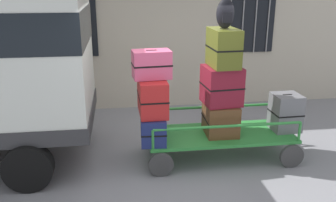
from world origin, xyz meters
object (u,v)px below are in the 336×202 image
at_px(luggage_cart, 220,137).
at_px(suitcase_left_top, 152,64).
at_px(backpack, 225,14).
at_px(suitcase_left_bottom, 153,126).
at_px(suitcase_midleft_top, 223,48).
at_px(suitcase_midleft_middle, 222,85).
at_px(suitcase_midleft_bottom, 220,119).
at_px(suitcase_left_middle, 152,96).
at_px(suitcase_center_bottom, 286,112).

bearing_deg(luggage_cart, suitcase_left_top, 178.63).
xyz_separation_m(luggage_cart, backpack, (-0.02, -0.05, 2.01)).
distance_m(suitcase_left_bottom, suitcase_left_top, 0.99).
bearing_deg(suitcase_midleft_top, suitcase_left_bottom, -176.43).
bearing_deg(suitcase_midleft_middle, suitcase_midleft_top, -90.00).
height_order(luggage_cart, suitcase_midleft_bottom, suitcase_midleft_bottom).
bearing_deg(suitcase_midleft_bottom, suitcase_left_top, 179.05).
distance_m(luggage_cart, backpack, 2.01).
xyz_separation_m(luggage_cart, suitcase_midleft_middle, (-0.00, 0.04, 0.89)).
bearing_deg(suitcase_midleft_middle, suitcase_left_top, -179.50).
bearing_deg(luggage_cart, suitcase_left_middle, -178.88).
bearing_deg(suitcase_left_top, backpack, -4.07).
xyz_separation_m(luggage_cart, suitcase_center_bottom, (1.12, 0.01, 0.38)).
bearing_deg(suitcase_left_top, luggage_cart, -1.37).
height_order(suitcase_midleft_top, suitcase_center_bottom, suitcase_midleft_top).
bearing_deg(suitcase_center_bottom, suitcase_left_middle, -179.22).
distance_m(suitcase_left_top, suitcase_center_bottom, 2.41).
relative_size(luggage_cart, suitcase_left_middle, 3.29).
bearing_deg(backpack, suitcase_left_top, 175.93).
bearing_deg(suitcase_midleft_top, suitcase_midleft_middle, 90.00).
bearing_deg(suitcase_midleft_top, luggage_cart, -90.00).
bearing_deg(suitcase_left_bottom, suitcase_left_top, 90.00).
bearing_deg(suitcase_midleft_middle, suitcase_midleft_bottom, -90.00).
relative_size(suitcase_midleft_middle, backpack, 1.40).
height_order(suitcase_left_bottom, backpack, backpack).
bearing_deg(suitcase_midleft_bottom, backpack, -109.78).
xyz_separation_m(luggage_cart, suitcase_left_middle, (-1.12, -0.02, 0.77)).
height_order(suitcase_left_middle, suitcase_center_bottom, suitcase_left_middle).
bearing_deg(luggage_cart, suitcase_left_bottom, -177.99).
height_order(suitcase_left_bottom, suitcase_midleft_bottom, suitcase_midleft_bottom).
bearing_deg(luggage_cart, suitcase_midleft_middle, 90.00).
height_order(luggage_cart, backpack, backpack).
relative_size(suitcase_left_middle, backpack, 1.71).
distance_m(suitcase_left_top, suitcase_midleft_bottom, 1.46).
height_order(luggage_cart, suitcase_midleft_top, suitcase_midleft_top).
bearing_deg(suitcase_left_middle, suitcase_midleft_bottom, 1.54).
height_order(suitcase_left_bottom, suitcase_midleft_middle, suitcase_midleft_middle).
relative_size(suitcase_midleft_bottom, suitcase_center_bottom, 0.98).
height_order(luggage_cart, suitcase_center_bottom, suitcase_center_bottom).
distance_m(suitcase_midleft_middle, backpack, 1.13).
relative_size(luggage_cart, backpack, 5.63).
relative_size(suitcase_left_middle, suitcase_midleft_top, 1.16).
relative_size(suitcase_midleft_middle, suitcase_midleft_top, 0.95).
xyz_separation_m(suitcase_midleft_top, backpack, (-0.02, -0.08, 0.52)).
xyz_separation_m(luggage_cart, suitcase_left_bottom, (-1.12, -0.04, 0.28)).
relative_size(suitcase_left_middle, suitcase_midleft_bottom, 1.23).
relative_size(luggage_cart, suitcase_midleft_middle, 4.00).
distance_m(suitcase_midleft_top, suitcase_center_bottom, 1.58).
relative_size(luggage_cart, suitcase_left_top, 4.04).
relative_size(luggage_cart, suitcase_midleft_top, 3.81).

